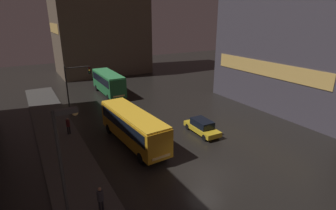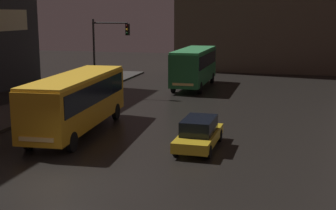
# 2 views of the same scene
# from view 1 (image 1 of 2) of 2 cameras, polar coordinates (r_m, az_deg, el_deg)

# --- Properties ---
(ground_plane) EXTENTS (120.00, 120.00, 0.00)m
(ground_plane) POSITION_cam_1_polar(r_m,az_deg,el_deg) (21.43, 8.39, -14.78)
(ground_plane) COLOR black
(sidewalk_left) EXTENTS (4.00, 48.00, 0.15)m
(sidewalk_left) POSITION_cam_1_polar(r_m,az_deg,el_deg) (26.58, -21.85, -8.76)
(sidewalk_left) COLOR #3D3A38
(sidewalk_left) RESTS_ON ground
(building_right_block) EXTENTS (10.07, 19.57, 14.47)m
(building_right_block) POSITION_cam_1_polar(r_m,az_deg,el_deg) (38.68, 25.73, 10.30)
(building_right_block) COLOR #423D47
(building_right_block) RESTS_ON ground
(building_far_backdrop) EXTENTS (18.07, 12.00, 29.19)m
(building_far_backdrop) POSITION_cam_1_polar(r_m,az_deg,el_deg) (58.64, -14.97, 21.07)
(building_far_backdrop) COLOR brown
(building_far_backdrop) RESTS_ON ground
(bus_near) EXTENTS (3.02, 10.19, 3.24)m
(bus_near) POSITION_cam_1_polar(r_m,az_deg,el_deg) (25.12, -7.63, -4.27)
(bus_near) COLOR orange
(bus_near) RESTS_ON ground
(bus_far) EXTENTS (2.60, 9.16, 3.46)m
(bus_far) POSITION_cam_1_polar(r_m,az_deg,el_deg) (41.77, -12.84, 5.05)
(bus_far) COLOR #236B38
(bus_far) RESTS_ON ground
(car_taxi) EXTENTS (1.85, 4.53, 1.52)m
(car_taxi) POSITION_cam_1_polar(r_m,az_deg,el_deg) (27.77, 7.41, -4.67)
(car_taxi) COLOR gold
(car_taxi) RESTS_ON ground
(pedestrian_near) EXTENTS (0.52, 0.52, 1.78)m
(pedestrian_near) POSITION_cam_1_polar(r_m,az_deg,el_deg) (28.81, -20.93, -3.99)
(pedestrian_near) COLOR black
(pedestrian_near) RESTS_ON sidewalk_left
(pedestrian_mid) EXTENTS (0.51, 0.51, 1.74)m
(pedestrian_mid) POSITION_cam_1_polar(r_m,az_deg,el_deg) (17.63, -14.53, -18.81)
(pedestrian_mid) COLOR black
(pedestrian_mid) RESTS_ON sidewalk_left
(traffic_light_main) EXTENTS (3.09, 0.35, 6.13)m
(traffic_light_main) POSITION_cam_1_polar(r_m,az_deg,el_deg) (34.30, -19.53, 4.90)
(traffic_light_main) COLOR #2D2D2D
(traffic_light_main) RESTS_ON ground
(street_lamp_sidewalk) EXTENTS (1.25, 0.36, 7.39)m
(street_lamp_sidewalk) POSITION_cam_1_polar(r_m,az_deg,el_deg) (14.60, -21.59, -10.09)
(street_lamp_sidewalk) COLOR #2D2D2D
(street_lamp_sidewalk) RESTS_ON sidewalk_left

